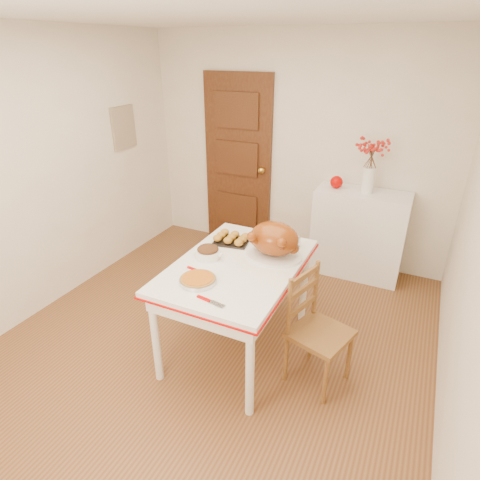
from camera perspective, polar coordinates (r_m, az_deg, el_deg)
The scene contains 19 objects.
floor at distance 3.56m, azimuth -4.07°, elevation -14.75°, with size 3.50×4.00×0.00m, color brown.
ceiling at distance 2.71m, azimuth -5.96°, elevation 29.76°, with size 3.50×4.00×0.00m, color white.
wall_back at distance 4.66m, azimuth 7.84°, elevation 12.49°, with size 3.50×0.00×2.50m, color silver.
wall_left at distance 4.04m, azimuth -27.08°, elevation 7.82°, with size 0.00×4.00×2.50m, color silver.
door_back at distance 4.94m, azimuth -0.29°, elevation 10.86°, with size 0.85×0.06×2.06m, color #37160B.
photo_board at distance 4.77m, azimuth -16.22°, elevation 15.12°, with size 0.03×0.35×0.45m, color tan.
sideboard at distance 4.53m, azimuth 16.43°, elevation 0.85°, with size 0.95×0.42×0.95m, color white.
kitchen_table at distance 3.30m, azimuth -0.38°, elevation -9.46°, with size 0.92×1.34×0.80m, color white, non-canonical shape.
chair_oak at distance 3.03m, azimuth 11.37°, elevation -12.61°, with size 0.40×0.40×0.90m, color brown, non-canonical shape.
berry_vase at distance 4.27m, azimuth 18.01°, elevation 9.89°, with size 0.28×0.28×0.54m, color white, non-canonical shape.
apple at distance 4.38m, azimuth 13.55°, elevation 8.01°, with size 0.13×0.13×0.13m, color #B10200.
turkey_platter at distance 3.13m, azimuth 4.88°, elevation -0.06°, with size 0.46×0.36×0.29m, color #8A4211, non-canonical shape.
pumpkin_pie at distance 2.85m, azimuth -6.02°, elevation -5.56°, with size 0.26×0.26×0.05m, color #B75B12.
stuffing_dish at distance 3.16m, azimuth -4.57°, elevation -1.71°, with size 0.25×0.20×0.10m, color brown, non-canonical shape.
rolls_tray at distance 3.40m, azimuth -1.21°, elevation 0.25°, with size 0.28×0.22×0.08m, color #B27A1E, non-canonical shape.
pie_server at distance 2.65m, azimuth -4.22°, elevation -8.68°, with size 0.22×0.06×0.01m, color silver, non-canonical shape.
carving_knife at distance 2.99m, azimuth -5.85°, elevation -4.42°, with size 0.22×0.05×0.01m, color silver, non-canonical shape.
drinking_glass at distance 3.47m, azimuth 3.75°, elevation 1.09°, with size 0.07×0.07×0.11m, color white.
shaker_pair at distance 3.36m, azimuth 7.74°, elevation -0.10°, with size 0.10×0.04×0.10m, color white, non-canonical shape.
Camera 1 is at (1.38, -2.32, 2.31)m, focal length 30.02 mm.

